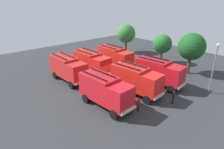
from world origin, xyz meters
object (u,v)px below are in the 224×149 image
object	(u,v)px
fire_truck_2	(92,62)
firefighter_1	(139,104)
firefighter_4	(113,57)
tree_2	(192,47)
fire_truck_1	(105,90)
fire_truck_5	(159,71)
lamppost	(214,65)
tree_0	(126,34)
firefighter_2	(148,66)
firefighter_3	(173,96)
firefighter_0	(105,81)
fire_truck_3	(136,79)
tree_1	(162,44)
fire_truck_4	(115,56)
traffic_cone_0	(101,69)
fire_truck_0	(68,68)

from	to	relation	value
fire_truck_2	firefighter_1	xyz separation A→B (m)	(12.73, -2.46, -1.22)
firefighter_4	tree_2	world-z (taller)	tree_2
fire_truck_1	fire_truck_5	distance (m)	9.74
lamppost	tree_0	bearing A→B (deg)	165.65
firefighter_2	firefighter_3	size ratio (longest dim) A/B	1.00
firefighter_0	firefighter_3	bearing A→B (deg)	-161.14
fire_truck_2	firefighter_1	bearing A→B (deg)	-14.49
fire_truck_3	lamppost	xyz separation A→B (m)	(6.40, 7.75, 1.85)
fire_truck_1	tree_1	world-z (taller)	tree_1
fire_truck_2	fire_truck_4	bearing A→B (deg)	84.02
firefighter_3	traffic_cone_0	size ratio (longest dim) A/B	2.93
tree_1	fire_truck_1	bearing A→B (deg)	-73.40
fire_truck_2	firefighter_3	size ratio (longest dim) A/B	4.11
fire_truck_5	firefighter_0	world-z (taller)	fire_truck_5
fire_truck_2	firefighter_2	size ratio (longest dim) A/B	4.11
fire_truck_5	traffic_cone_0	distance (m)	10.71
fire_truck_5	lamppost	xyz separation A→B (m)	(6.17, 3.07, 1.85)
fire_truck_2	firefighter_3	xyz separation A→B (m)	(14.38, 1.99, -1.14)
firefighter_0	fire_truck_4	bearing A→B (deg)	-54.02
fire_truck_5	traffic_cone_0	bearing A→B (deg)	-170.88
fire_truck_3	tree_2	xyz separation A→B (m)	(0.73, 12.27, 2.44)
fire_truck_0	tree_2	xyz separation A→B (m)	(10.41, 16.98, 2.44)
fire_truck_1	firefighter_2	distance (m)	13.30
firefighter_0	tree_1	world-z (taller)	tree_1
fire_truck_0	firefighter_1	bearing A→B (deg)	6.28
fire_truck_4	firefighter_4	world-z (taller)	fire_truck_4
firefighter_1	firefighter_2	size ratio (longest dim) A/B	0.93
fire_truck_5	tree_0	bearing A→B (deg)	144.55
fire_truck_5	tree_0	size ratio (longest dim) A/B	1.16
firefighter_3	lamppost	xyz separation A→B (m)	(1.60, 6.16, 3.00)
fire_truck_3	tree_0	xyz separation A→B (m)	(-15.57, 13.37, 2.16)
tree_0	tree_1	xyz separation A→B (m)	(9.89, -0.02, -0.56)
fire_truck_5	tree_2	xyz separation A→B (m)	(0.51, 7.60, 2.44)
firefighter_0	firefighter_4	bearing A→B (deg)	-48.77
firefighter_2	tree_2	bearing A→B (deg)	34.99
fire_truck_5	firefighter_3	xyz separation A→B (m)	(4.57, -3.09, -1.14)
fire_truck_4	traffic_cone_0	size ratio (longest dim) A/B	11.90
fire_truck_5	firefighter_2	distance (m)	5.33
fire_truck_1	fire_truck_3	distance (m)	5.07
fire_truck_0	firefighter_2	bearing A→B (deg)	63.66
firefighter_1	traffic_cone_0	world-z (taller)	firefighter_1
fire_truck_4	firefighter_3	world-z (taller)	fire_truck_4
tree_0	firefighter_4	bearing A→B (deg)	-64.39
fire_truck_0	firefighter_4	size ratio (longest dim) A/B	4.01
firefighter_3	fire_truck_0	bearing A→B (deg)	-2.63
tree_1	firefighter_1	bearing A→B (deg)	-61.42
fire_truck_0	fire_truck_4	world-z (taller)	same
fire_truck_0	tree_1	distance (m)	18.56
tree_2	firefighter_4	bearing A→B (deg)	-156.69
fire_truck_2	tree_0	bearing A→B (deg)	109.99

